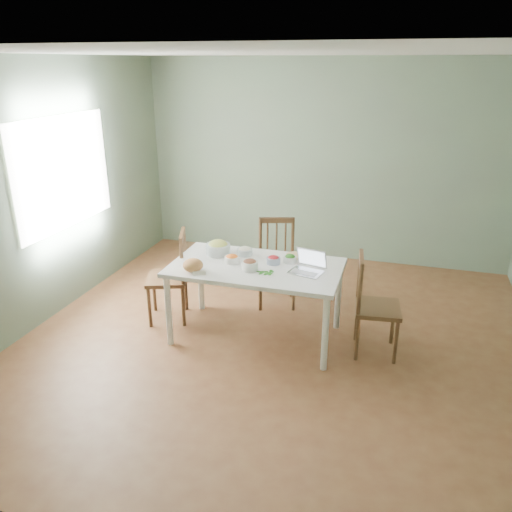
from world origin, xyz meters
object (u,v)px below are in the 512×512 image
(laptop, at_px, (306,263))
(chair_left, at_px, (167,277))
(dining_table, at_px, (256,301))
(chair_far, at_px, (277,264))
(bread_boule, at_px, (193,265))
(chair_right, at_px, (378,306))
(bowl_squash, at_px, (218,247))

(laptop, bearing_deg, chair_left, -172.21)
(dining_table, bearing_deg, laptop, -4.64)
(chair_far, bearing_deg, laptop, -75.80)
(chair_far, distance_m, bread_boule, 1.26)
(chair_left, bearing_deg, chair_right, 68.74)
(dining_table, xyz_separation_m, chair_far, (0.01, 0.78, 0.10))
(chair_left, distance_m, laptop, 1.57)
(chair_far, height_order, chair_left, chair_left)
(chair_far, bearing_deg, bread_boule, -133.14)
(chair_right, xyz_separation_m, bowl_squash, (-1.65, 0.15, 0.36))
(chair_far, height_order, laptop, chair_far)
(bread_boule, bearing_deg, dining_table, 30.30)
(dining_table, distance_m, chair_far, 0.78)
(chair_right, bearing_deg, chair_left, 81.94)
(bread_boule, xyz_separation_m, bowl_squash, (0.06, 0.50, 0.01))
(dining_table, distance_m, chair_left, 1.03)
(chair_far, distance_m, chair_right, 1.38)
(chair_far, relative_size, chair_left, 1.00)
(dining_table, bearing_deg, chair_right, 2.05)
(bowl_squash, distance_m, laptop, 0.99)
(chair_left, bearing_deg, dining_table, 64.92)
(dining_table, relative_size, chair_left, 1.68)
(chair_far, xyz_separation_m, bowl_squash, (-0.48, -0.58, 0.36))
(chair_left, xyz_separation_m, bowl_squash, (0.55, 0.10, 0.35))
(chair_right, bearing_deg, chair_far, 51.16)
(chair_left, xyz_separation_m, laptop, (1.52, -0.13, 0.38))
(chair_far, distance_m, laptop, 1.03)
(chair_right, bearing_deg, bowl_squash, 78.02)
(bread_boule, bearing_deg, chair_right, 11.60)
(chair_far, xyz_separation_m, chair_right, (1.17, -0.73, -0.00))
(dining_table, relative_size, chair_right, 1.69)
(chair_right, xyz_separation_m, bread_boule, (-1.71, -0.35, 0.35))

